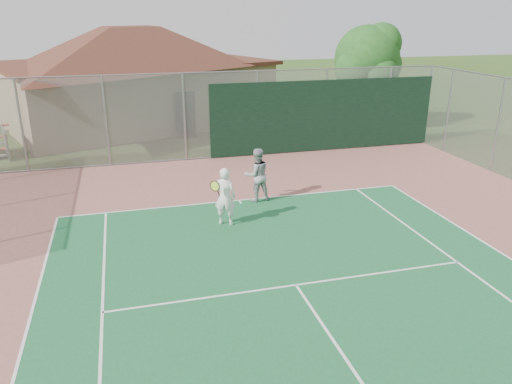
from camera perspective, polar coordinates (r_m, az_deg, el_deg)
The scene contains 6 objects.
back_fence at distance 20.82m, azimuth 0.45°, elevation 8.67°, with size 20.08×0.11×3.53m.
side_fence_right at distance 20.62m, azimuth 25.91°, elevation 6.82°, with size 0.08×9.00×3.50m.
clubhouse at distance 27.96m, azimuth -13.82°, elevation 13.81°, with size 16.18×13.43×5.98m.
tree at distance 26.08m, azimuth 12.73°, elevation 14.45°, with size 3.78×3.58×5.27m.
player_white_front at distance 13.93m, azimuth -3.58°, elevation -0.56°, with size 0.83×0.74×1.67m.
player_grey_back at distance 15.72m, azimuth 0.10°, elevation 1.91°, with size 0.91×0.75×1.71m.
Camera 1 is at (-3.37, -2.70, 5.68)m, focal length 35.00 mm.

